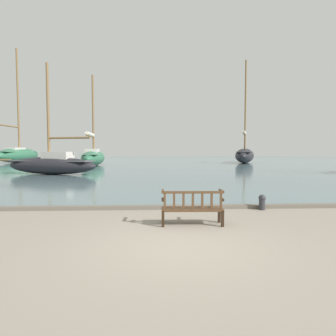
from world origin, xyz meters
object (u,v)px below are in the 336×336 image
sailboat_outer_starboard (245,155)px  mooring_bollard (262,201)px  sailboat_nearest_port (93,157)px  sailboat_far_port (52,164)px  park_bench (192,207)px  sailboat_outer_port (18,154)px

sailboat_outer_starboard → mooring_bollard: size_ratio=29.51×
sailboat_nearest_port → sailboat_far_port: (-0.61, -13.00, -0.27)m
mooring_bollard → sailboat_far_port: bearing=129.3°
park_bench → sailboat_nearest_port: (-8.31, 28.90, 0.69)m
park_bench → mooring_bollard: park_bench is taller
park_bench → sailboat_outer_port: (-21.78, 39.29, 0.90)m
mooring_bollard → sailboat_nearest_port: bearing=111.9°
sailboat_nearest_port → mooring_bollard: 29.13m
park_bench → mooring_bollard: bearing=36.4°
sailboat_far_port → sailboat_outer_port: (-12.85, 23.39, 0.49)m
sailboat_outer_starboard → mooring_bollard: bearing=-106.2°
sailboat_nearest_port → mooring_bollard: size_ratio=23.04×
sailboat_outer_port → sailboat_far_port: bearing=-61.2°
sailboat_far_port → mooring_bollard: sailboat_far_port is taller
park_bench → sailboat_outer_starboard: 37.78m
sailboat_far_port → mooring_bollard: bearing=-50.7°
park_bench → sailboat_outer_port: size_ratio=0.09×
sailboat_far_port → sailboat_outer_port: sailboat_outer_port is taller
sailboat_outer_starboard → park_bench: bearing=-109.1°
sailboat_nearest_port → sailboat_outer_port: 17.01m
park_bench → sailboat_far_port: bearing=119.3°
sailboat_nearest_port → park_bench: bearing=-74.0°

